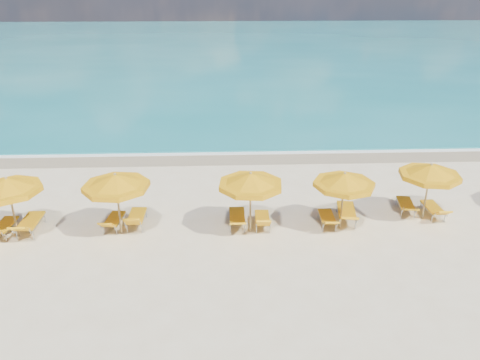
{
  "coord_description": "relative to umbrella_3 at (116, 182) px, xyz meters",
  "views": [
    {
      "loc": [
        -0.73,
        -15.9,
        8.8
      ],
      "look_at": [
        0.0,
        1.5,
        1.2
      ],
      "focal_mm": 35.0,
      "sensor_mm": 36.0,
      "label": 1
    }
  ],
  "objects": [
    {
      "name": "lounger_3_left",
      "position": [
        -0.36,
        0.46,
        -1.89
      ],
      "size": [
        0.72,
        1.69,
        0.73
      ],
      "rotation": [
        0.0,
        0.0,
        -0.11
      ],
      "color": "#A5A8AD",
      "rests_on": "ground"
    },
    {
      "name": "foam_line",
      "position": [
        4.51,
        8.76,
        -2.09
      ],
      "size": [
        120.0,
        1.2,
        0.03
      ],
      "primitive_type": "cube",
      "color": "white",
      "rests_on": "ground"
    },
    {
      "name": "lounger_6_left",
      "position": [
        11.21,
        1.3,
        -1.89
      ],
      "size": [
        0.83,
        1.8,
        0.66
      ],
      "rotation": [
        0.0,
        0.0,
        -0.17
      ],
      "color": "#A5A8AD",
      "rests_on": "ground"
    },
    {
      "name": "wet_sand_band",
      "position": [
        4.51,
        7.96,
        -2.09
      ],
      "size": [
        120.0,
        2.6,
        0.01
      ],
      "primitive_type": "cube",
      "color": "tan",
      "rests_on": "ground"
    },
    {
      "name": "lounger_2_left",
      "position": [
        -4.31,
        0.13,
        -1.88
      ],
      "size": [
        0.62,
        1.72,
        0.79
      ],
      "rotation": [
        0.0,
        0.0,
        -0.02
      ],
      "color": "#A5A8AD",
      "rests_on": "ground"
    },
    {
      "name": "umbrella_6",
      "position": [
        11.68,
        0.71,
        -0.09
      ],
      "size": [
        2.78,
        2.78,
        2.35
      ],
      "rotation": [
        0.0,
        0.0,
        0.22
      ],
      "color": "tan",
      "rests_on": "ground"
    },
    {
      "name": "lounger_5_left",
      "position": [
        7.78,
        0.32,
        -1.89
      ],
      "size": [
        0.6,
        1.67,
        0.68
      ],
      "rotation": [
        0.0,
        0.0,
        -0.03
      ],
      "color": "#A5A8AD",
      "rests_on": "ground"
    },
    {
      "name": "ocean",
      "position": [
        4.51,
        48.56,
        -2.09
      ],
      "size": [
        120.0,
        80.0,
        0.3
      ],
      "primitive_type": "cube",
      "color": "#16767D",
      "rests_on": "ground"
    },
    {
      "name": "ground_plane",
      "position": [
        4.51,
        0.56,
        -2.09
      ],
      "size": [
        120.0,
        120.0,
        0.0
      ],
      "primitive_type": "plane",
      "color": "beige"
    },
    {
      "name": "umbrella_4",
      "position": [
        4.8,
        -0.02,
        -0.03
      ],
      "size": [
        2.98,
        2.98,
        2.42
      ],
      "rotation": [
        0.0,
        0.0,
        0.29
      ],
      "color": "tan",
      "rests_on": "ground"
    },
    {
      "name": "umbrella_2",
      "position": [
        -3.77,
        -0.04,
        -0.05
      ],
      "size": [
        2.65,
        2.65,
        2.39
      ],
      "rotation": [
        0.0,
        0.0,
        0.13
      ],
      "color": "tan",
      "rests_on": "ground"
    },
    {
      "name": "lounger_5_right",
      "position": [
        8.6,
        0.64,
        -1.85
      ],
      "size": [
        1.0,
        2.15,
        0.82
      ],
      "rotation": [
        0.0,
        0.0,
        -0.17
      ],
      "color": "#A5A8AD",
      "rests_on": "ground"
    },
    {
      "name": "lounger_4_right",
      "position": [
        5.28,
        0.3,
        -1.89
      ],
      "size": [
        0.61,
        1.63,
        0.78
      ],
      "rotation": [
        0.0,
        0.0,
        -0.03
      ],
      "color": "#A5A8AD",
      "rests_on": "ground"
    },
    {
      "name": "umbrella_5",
      "position": [
        8.23,
        0.08,
        -0.12
      ],
      "size": [
        2.46,
        2.46,
        2.31
      ],
      "rotation": [
        0.0,
        0.0,
        -0.08
      ],
      "color": "tan",
      "rests_on": "ground"
    },
    {
      "name": "lounger_2_right",
      "position": [
        -3.41,
        0.3,
        -1.85
      ],
      "size": [
        0.68,
        1.98,
        0.84
      ],
      "rotation": [
        0.0,
        0.0,
        0.01
      ],
      "color": "#A5A8AD",
      "rests_on": "ground"
    },
    {
      "name": "lounger_6_right",
      "position": [
        12.17,
        0.9,
        -1.89
      ],
      "size": [
        0.59,
        1.7,
        0.73
      ],
      "rotation": [
        0.0,
        0.0,
        0.01
      ],
      "color": "#A5A8AD",
      "rests_on": "ground"
    },
    {
      "name": "lounger_4_left",
      "position": [
        4.33,
        0.45,
        -1.87
      ],
      "size": [
        0.63,
        1.88,
        0.73
      ],
      "rotation": [
        0.0,
        0.0,
        -0.01
      ],
      "color": "#A5A8AD",
      "rests_on": "ground"
    },
    {
      "name": "whitecap_near",
      "position": [
        -1.49,
        17.56,
        -2.09
      ],
      "size": [
        14.0,
        0.36,
        0.05
      ],
      "primitive_type": "cube",
      "color": "white",
      "rests_on": "ground"
    },
    {
      "name": "whitecap_far",
      "position": [
        12.51,
        24.56,
        -2.09
      ],
      "size": [
        18.0,
        0.3,
        0.05
      ],
      "primitive_type": "cube",
      "color": "white",
      "rests_on": "ground"
    },
    {
      "name": "lounger_3_right",
      "position": [
        0.48,
        0.59,
        -1.87
      ],
      "size": [
        0.63,
        1.78,
        0.85
      ],
      "rotation": [
        0.0,
        0.0,
        -0.0
      ],
      "color": "#A5A8AD",
      "rests_on": "ground"
    },
    {
      "name": "umbrella_3",
      "position": [
        0.0,
        0.0,
        0.0
      ],
      "size": [
        2.97,
        2.97,
        2.45
      ],
      "rotation": [
        0.0,
        0.0,
        0.27
      ],
      "color": "tan",
      "rests_on": "ground"
    }
  ]
}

